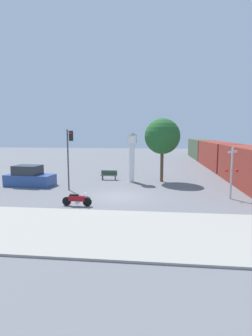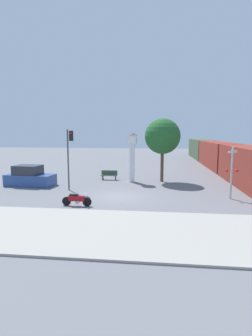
{
  "view_description": "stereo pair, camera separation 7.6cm",
  "coord_description": "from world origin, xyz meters",
  "px_view_note": "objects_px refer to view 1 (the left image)",
  "views": [
    {
      "loc": [
        2.57,
        -18.61,
        4.63
      ],
      "look_at": [
        0.39,
        1.08,
        1.96
      ],
      "focal_mm": 28.0,
      "sensor_mm": 36.0,
      "label": 1
    },
    {
      "loc": [
        2.65,
        -18.6,
        4.63
      ],
      "look_at": [
        0.39,
        1.08,
        1.96
      ],
      "focal_mm": 28.0,
      "sensor_mm": 36.0,
      "label": 2
    }
  ],
  "objects_px": {
    "parked_car": "(29,177)",
    "traffic_light": "(69,149)",
    "motorcycle": "(77,200)",
    "freight_train": "(217,155)",
    "clock_tower": "(132,150)",
    "street_tree": "(162,136)",
    "bench": "(109,175)",
    "railroad_crossing_signal": "(232,171)"
  },
  "relations": [
    {
      "from": "freight_train",
      "to": "traffic_light",
      "type": "distance_m",
      "value": 22.14
    },
    {
      "from": "street_tree",
      "to": "bench",
      "type": "relative_size",
      "value": 3.74
    },
    {
      "from": "motorcycle",
      "to": "parked_car",
      "type": "distance_m",
      "value": 8.43
    },
    {
      "from": "railroad_crossing_signal",
      "to": "traffic_light",
      "type": "bearing_deg",
      "value": 173.12
    },
    {
      "from": "motorcycle",
      "to": "freight_train",
      "type": "distance_m",
      "value": 24.49
    },
    {
      "from": "traffic_light",
      "to": "parked_car",
      "type": "relative_size",
      "value": 1.13
    },
    {
      "from": "bench",
      "to": "parked_car",
      "type": "xyz_separation_m",
      "value": [
        -6.45,
        -3.66,
        0.26
      ]
    },
    {
      "from": "clock_tower",
      "to": "freight_train",
      "type": "xyz_separation_m",
      "value": [
        10.43,
        11.97,
        -1.34
      ]
    },
    {
      "from": "traffic_light",
      "to": "street_tree",
      "type": "height_order",
      "value": "street_tree"
    },
    {
      "from": "clock_tower",
      "to": "traffic_light",
      "type": "distance_m",
      "value": 6.25
    },
    {
      "from": "motorcycle",
      "to": "railroad_crossing_signal",
      "type": "bearing_deg",
      "value": 18.25
    },
    {
      "from": "motorcycle",
      "to": "traffic_light",
      "type": "xyz_separation_m",
      "value": [
        -1.88,
        4.45,
        2.92
      ]
    },
    {
      "from": "railroad_crossing_signal",
      "to": "motorcycle",
      "type": "bearing_deg",
      "value": -163.75
    },
    {
      "from": "clock_tower",
      "to": "street_tree",
      "type": "relative_size",
      "value": 0.77
    },
    {
      "from": "traffic_light",
      "to": "motorcycle",
      "type": "bearing_deg",
      "value": -67.03
    },
    {
      "from": "clock_tower",
      "to": "parked_car",
      "type": "xyz_separation_m",
      "value": [
        -8.8,
        -2.78,
        -2.29
      ]
    },
    {
      "from": "clock_tower",
      "to": "traffic_light",
      "type": "xyz_separation_m",
      "value": [
        -4.64,
        -4.18,
        0.29
      ]
    },
    {
      "from": "clock_tower",
      "to": "railroad_crossing_signal",
      "type": "xyz_separation_m",
      "value": [
        7.48,
        -5.65,
        -1.03
      ]
    },
    {
      "from": "bench",
      "to": "parked_car",
      "type": "height_order",
      "value": "parked_car"
    },
    {
      "from": "traffic_light",
      "to": "street_tree",
      "type": "bearing_deg",
      "value": 32.24
    },
    {
      "from": "freight_train",
      "to": "railroad_crossing_signal",
      "type": "height_order",
      "value": "railroad_crossing_signal"
    },
    {
      "from": "motorcycle",
      "to": "freight_train",
      "type": "relative_size",
      "value": 0.05
    },
    {
      "from": "motorcycle",
      "to": "street_tree",
      "type": "height_order",
      "value": "street_tree"
    },
    {
      "from": "railroad_crossing_signal",
      "to": "street_tree",
      "type": "xyz_separation_m",
      "value": [
        -4.67,
        6.16,
        2.28
      ]
    },
    {
      "from": "street_tree",
      "to": "traffic_light",
      "type": "bearing_deg",
      "value": -147.76
    },
    {
      "from": "freight_train",
      "to": "bench",
      "type": "height_order",
      "value": "freight_train"
    },
    {
      "from": "railroad_crossing_signal",
      "to": "parked_car",
      "type": "xyz_separation_m",
      "value": [
        -16.29,
        2.87,
        -1.26
      ]
    },
    {
      "from": "motorcycle",
      "to": "bench",
      "type": "height_order",
      "value": "bench"
    },
    {
      "from": "clock_tower",
      "to": "freight_train",
      "type": "relative_size",
      "value": 0.12
    },
    {
      "from": "freight_train",
      "to": "bench",
      "type": "distance_m",
      "value": 16.96
    },
    {
      "from": "motorcycle",
      "to": "clock_tower",
      "type": "distance_m",
      "value": 9.43
    },
    {
      "from": "parked_car",
      "to": "street_tree",
      "type": "bearing_deg",
      "value": 20.99
    },
    {
      "from": "clock_tower",
      "to": "parked_car",
      "type": "bearing_deg",
      "value": -162.48
    },
    {
      "from": "railroad_crossing_signal",
      "to": "street_tree",
      "type": "height_order",
      "value": "street_tree"
    },
    {
      "from": "bench",
      "to": "parked_car",
      "type": "distance_m",
      "value": 7.42
    },
    {
      "from": "traffic_light",
      "to": "street_tree",
      "type": "relative_size",
      "value": 0.82
    },
    {
      "from": "traffic_light",
      "to": "railroad_crossing_signal",
      "type": "relative_size",
      "value": 1.33
    },
    {
      "from": "clock_tower",
      "to": "bench",
      "type": "height_order",
      "value": "clock_tower"
    },
    {
      "from": "clock_tower",
      "to": "parked_car",
      "type": "distance_m",
      "value": 9.51
    },
    {
      "from": "bench",
      "to": "street_tree",
      "type": "bearing_deg",
      "value": -4.05
    },
    {
      "from": "parked_car",
      "to": "traffic_light",
      "type": "bearing_deg",
      "value": -13.45
    },
    {
      "from": "motorcycle",
      "to": "freight_train",
      "type": "height_order",
      "value": "freight_train"
    }
  ]
}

